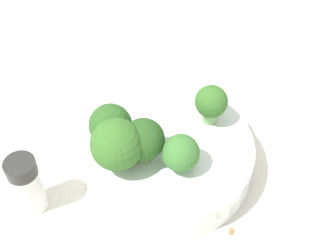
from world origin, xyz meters
name	(u,v)px	position (x,y,z in m)	size (l,w,h in m)	color
ground_plane	(168,167)	(0.00, 0.00, 0.00)	(3.00, 3.00, 0.00)	silver
bowl	(168,157)	(0.00, 0.00, 0.02)	(0.21, 0.21, 0.04)	silver
broccoli_floret_0	(117,145)	(-0.05, -0.04, 0.08)	(0.06, 0.06, 0.07)	#7A9E5B
broccoli_floret_1	(111,126)	(-0.06, -0.01, 0.07)	(0.05, 0.05, 0.06)	#7A9E5B
broccoli_floret_2	(143,140)	(-0.02, -0.03, 0.08)	(0.05, 0.05, 0.06)	#7A9E5B
broccoli_floret_3	(181,153)	(0.02, -0.03, 0.07)	(0.04, 0.04, 0.05)	#8EB770
broccoli_floret_4	(211,103)	(0.04, 0.05, 0.07)	(0.04, 0.04, 0.05)	#84AD66
pepper_shaker	(27,184)	(-0.14, -0.09, 0.04)	(0.03, 0.03, 0.08)	silver
almond_crumb_1	(231,230)	(0.09, -0.07, 0.00)	(0.01, 0.00, 0.01)	olive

